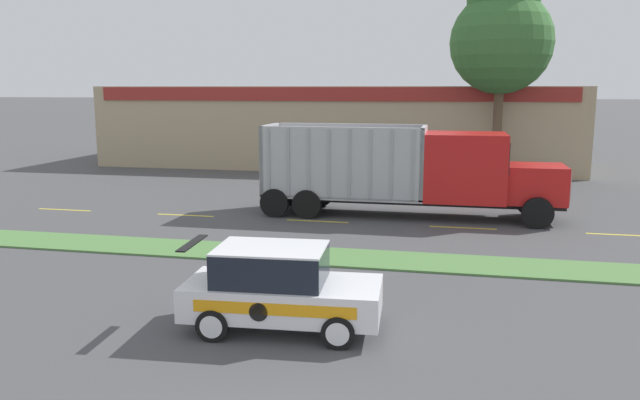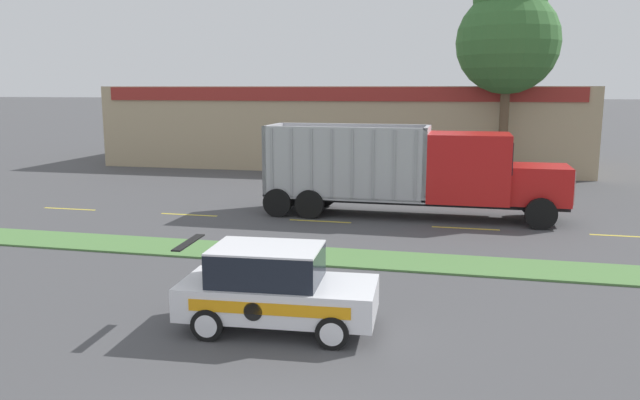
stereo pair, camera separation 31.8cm
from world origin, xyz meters
name	(u,v)px [view 2 (the right image)]	position (x,y,z in m)	size (l,w,h in m)	color
grass_verge	(371,259)	(0.00, 10.63, 0.03)	(120.00, 1.99, 0.06)	#517F42
centre_line_2	(70,209)	(-13.51, 15.62, 0.00)	(2.40, 0.14, 0.01)	yellow
centre_line_3	(189,215)	(-8.11, 15.62, 0.00)	(2.40, 0.14, 0.01)	yellow
centre_line_4	(320,221)	(-2.71, 15.62, 0.00)	(2.40, 0.14, 0.01)	yellow
centre_line_5	(465,228)	(2.69, 15.62, 0.00)	(2.40, 0.14, 0.01)	yellow
centre_line_6	(627,236)	(8.09, 15.62, 0.00)	(2.40, 0.14, 0.01)	yellow
dump_truck_lead	(441,174)	(1.68, 17.33, 1.73)	(11.59, 2.82, 3.55)	black
rally_car	(275,287)	(-1.21, 4.96, 0.90)	(4.18, 2.13, 1.80)	white
store_building_backdrop	(348,124)	(-5.26, 35.12, 2.55)	(29.89, 12.10, 5.10)	tan
tree_behind_left	(508,32)	(4.55, 28.23, 7.90)	(5.43, 5.43, 11.45)	brown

